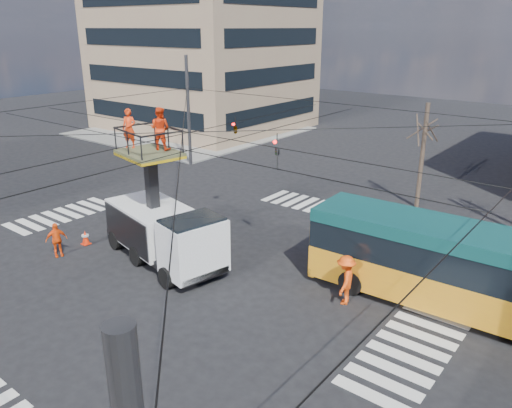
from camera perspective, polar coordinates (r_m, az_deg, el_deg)
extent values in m
plane|color=black|center=(22.28, -7.63, -6.92)|extent=(120.00, 120.00, 0.00)
cube|color=slate|center=(50.62, -7.40, 8.28)|extent=(18.00, 18.00, 0.12)
cube|color=black|center=(47.68, -12.71, 10.05)|extent=(15.30, 0.12, 1.50)
cube|color=black|center=(47.28, 2.08, 10.43)|extent=(0.12, 13.60, 1.50)
cube|color=black|center=(47.26, -13.02, 14.03)|extent=(15.30, 0.12, 1.50)
cube|color=black|center=(46.87, 2.13, 14.45)|extent=(0.12, 13.60, 1.50)
cube|color=black|center=(47.08, -13.35, 18.06)|extent=(15.30, 0.12, 1.50)
cube|color=black|center=(46.68, 2.19, 18.53)|extent=(0.12, 13.60, 1.50)
cylinder|color=#2D2D30|center=(37.40, -7.73, 10.40)|extent=(0.24, 0.24, 8.00)
cylinder|color=black|center=(29.81, 8.82, 11.32)|extent=(24.00, 0.03, 0.03)
cylinder|color=black|center=(30.14, -24.61, 9.89)|extent=(0.03, 24.00, 0.03)
cylinder|color=black|center=(14.55, 26.50, 0.74)|extent=(0.03, 24.00, 0.03)
cylinder|color=black|center=(20.36, -8.38, 8.11)|extent=(24.02, 24.02, 0.03)
cylinder|color=black|center=(20.36, -8.38, 8.11)|extent=(24.02, 24.02, 0.03)
cylinder|color=black|center=(19.63, -10.88, 6.65)|extent=(24.00, 0.03, 0.03)
cylinder|color=black|center=(21.24, -5.99, 7.86)|extent=(24.00, 0.03, 0.03)
cylinder|color=black|center=(21.31, -10.58, 7.40)|extent=(0.03, 24.00, 0.03)
cylinder|color=black|center=(19.61, -5.88, 6.58)|extent=(0.03, 24.00, 0.03)
imported|color=black|center=(21.13, 2.41, 6.50)|extent=(0.16, 0.20, 1.00)
imported|color=black|center=(25.04, -2.38, 9.16)|extent=(0.26, 1.24, 0.50)
cylinder|color=#382B21|center=(29.63, 18.45, 5.17)|extent=(0.24, 0.24, 6.00)
cube|color=black|center=(22.75, -10.61, -4.98)|extent=(7.31, 3.67, 0.30)
cube|color=silver|center=(20.28, -7.19, -4.84)|extent=(2.28, 2.73, 2.20)
cube|color=black|center=(19.96, -7.29, -2.75)|extent=(2.06, 2.59, 0.80)
cube|color=silver|center=(23.14, -11.84, -2.21)|extent=(4.64, 3.35, 1.80)
cylinder|color=black|center=(20.40, -10.12, -8.28)|extent=(0.95, 0.54, 0.90)
cylinder|color=black|center=(21.46, -4.75, -6.55)|extent=(0.95, 0.54, 0.90)
cylinder|color=black|center=(22.50, -13.41, -5.77)|extent=(0.95, 0.54, 0.90)
cylinder|color=black|center=(23.46, -8.39, -4.33)|extent=(0.95, 0.54, 0.90)
cylinder|color=black|center=(24.34, -15.73, -3.98)|extent=(0.95, 0.54, 0.90)
cylinder|color=black|center=(25.24, -10.99, -2.72)|extent=(0.95, 0.54, 0.90)
cube|color=black|center=(22.33, -11.77, 1.52)|extent=(0.54, 0.54, 3.42)
cube|color=brown|center=(21.87, -12.08, 5.77)|extent=(2.99, 2.61, 0.12)
cube|color=yellow|center=(21.90, -12.06, 5.46)|extent=(2.99, 2.61, 0.12)
imported|color=red|center=(22.55, -14.30, 8.37)|extent=(0.73, 0.64, 1.70)
imported|color=red|center=(21.89, -10.92, 8.46)|extent=(1.07, 0.96, 1.82)
cube|color=orange|center=(19.68, 24.11, -9.29)|extent=(12.58, 3.07, 1.30)
cube|color=black|center=(19.16, 24.61, -6.13)|extent=(12.57, 3.01, 1.10)
cube|color=#0D3C3C|center=(18.85, 24.95, -3.93)|extent=(12.58, 3.07, 0.50)
cube|color=orange|center=(21.16, 8.08, -3.65)|extent=(0.34, 2.48, 2.80)
cube|color=black|center=(21.66, 7.81, -6.42)|extent=(0.25, 2.60, 0.30)
cube|color=gold|center=(20.66, 8.48, -0.53)|extent=(0.16, 1.60, 0.35)
cylinder|color=black|center=(19.98, 10.82, -8.79)|extent=(1.01, 0.34, 1.00)
cylinder|color=black|center=(21.93, 13.52, -6.32)|extent=(1.01, 0.34, 1.00)
cone|color=#FD2B0A|center=(25.35, -18.93, -3.63)|extent=(0.36, 0.36, 0.69)
imported|color=#FF5210|center=(24.32, -21.85, -3.82)|extent=(0.68, 1.02, 1.61)
imported|color=#EF480F|center=(19.12, 10.18, -8.53)|extent=(1.05, 1.41, 1.94)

